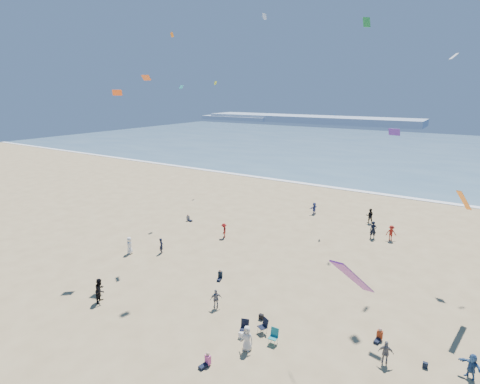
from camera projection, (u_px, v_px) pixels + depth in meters
The scene contains 12 objects.
ground at pixel (143, 348), 23.09m from camera, with size 220.00×220.00×0.00m, color tan.
ocean at pixel (408, 150), 100.35m from camera, with size 220.00×100.00×0.06m, color #476B84.
surf_line at pixel (354, 190), 59.68m from camera, with size 220.00×1.20×0.08m, color white.
headland_far at pixel (308, 119), 192.17m from camera, with size 110.00×20.00×3.20m, color #7A8EA8.
headland_near at pixel (238, 118), 209.07m from camera, with size 40.00×14.00×2.00m, color #7A8EA8.
standing_flyers at pixel (299, 262), 32.91m from camera, with size 35.07×39.97×1.90m.
seated_group at pixel (230, 301), 27.46m from camera, with size 25.89×25.99×0.84m.
chair_cluster at pixel (260, 330), 23.99m from camera, with size 2.70×1.59×1.00m.
white_tote at pixel (241, 335), 23.98m from camera, with size 0.35×0.20×0.40m, color white.
black_backpack at pixel (261, 317), 25.96m from camera, with size 0.30×0.22×0.38m, color black.
navy_bag at pixel (425, 365), 21.40m from camera, with size 0.28×0.18×0.34m, color black.
kites_aloft at pixel (367, 96), 24.48m from camera, with size 39.50×41.32×22.53m.
Camera 1 is at (15.71, -13.43, 15.32)m, focal length 28.00 mm.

